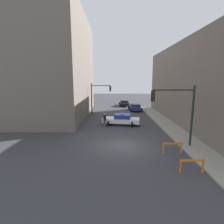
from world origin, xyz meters
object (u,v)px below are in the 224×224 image
at_px(police_car, 121,119).
at_px(parked_car_mid, 124,103).
at_px(barrier_front, 192,164).
at_px(parked_car_near, 135,107).
at_px(traffic_light_near, 179,107).
at_px(pedestrian_crossing, 104,120).
at_px(barrier_mid, 172,146).
at_px(traffic_light_far, 98,94).

xyz_separation_m(police_car, parked_car_mid, (1.56, 16.92, -0.05)).
bearing_deg(barrier_front, parked_car_near, 91.51).
distance_m(traffic_light_near, parked_car_mid, 24.77).
xyz_separation_m(parked_car_near, parked_car_mid, (-1.62, 6.31, 0.00)).
height_order(pedestrian_crossing, barrier_mid, pedestrian_crossing).
bearing_deg(parked_car_near, traffic_light_near, -89.49).
bearing_deg(police_car, barrier_mid, -149.58).
height_order(parked_car_mid, pedestrian_crossing, pedestrian_crossing).
relative_size(traffic_light_far, pedestrian_crossing, 3.13).
bearing_deg(parked_car_near, police_car, -110.10).
distance_m(parked_car_near, barrier_mid, 19.61).
distance_m(police_car, barrier_front, 12.50).
height_order(traffic_light_far, parked_car_near, traffic_light_far).
bearing_deg(traffic_light_far, barrier_front, -69.52).
distance_m(traffic_light_far, pedestrian_crossing, 9.16).
bearing_deg(traffic_light_near, pedestrian_crossing, 134.53).
xyz_separation_m(traffic_light_near, parked_car_mid, (-2.87, 24.44, -2.86)).
relative_size(traffic_light_near, barrier_mid, 3.25).
height_order(parked_car_near, barrier_mid, parked_car_near).
relative_size(traffic_light_near, parked_car_mid, 1.20).
bearing_deg(parked_car_near, barrier_mid, -92.35).
bearing_deg(traffic_light_far, pedestrian_crossing, -80.25).
bearing_deg(pedestrian_crossing, barrier_mid, -92.29).
height_order(parked_car_mid, barrier_mid, parked_car_mid).
xyz_separation_m(parked_car_near, barrier_front, (0.59, -22.53, -0.06)).
height_order(traffic_light_near, pedestrian_crossing, traffic_light_near).
bearing_deg(barrier_mid, parked_car_near, 91.11).
distance_m(parked_car_near, pedestrian_crossing, 12.64).
bearing_deg(pedestrian_crossing, police_car, -14.82).
relative_size(police_car, pedestrian_crossing, 2.97).
distance_m(pedestrian_crossing, barrier_front, 12.52).
bearing_deg(barrier_mid, barrier_front, -85.79).
bearing_deg(police_car, parked_car_near, -7.77).
bearing_deg(barrier_mid, traffic_light_near, 59.37).
bearing_deg(police_car, pedestrian_crossing, 121.21).
relative_size(parked_car_mid, barrier_mid, 2.71).
bearing_deg(parked_car_mid, traffic_light_far, -120.50).
xyz_separation_m(police_car, barrier_front, (3.77, -11.92, -0.11)).
relative_size(police_car, parked_car_near, 1.12).
bearing_deg(barrier_mid, police_car, 111.54).
height_order(parked_car_near, pedestrian_crossing, pedestrian_crossing).
relative_size(pedestrian_crossing, barrier_mid, 1.04).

